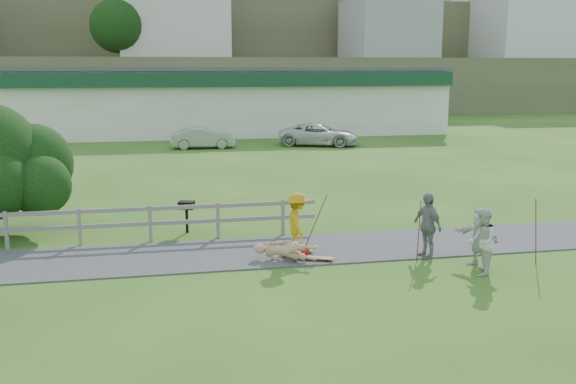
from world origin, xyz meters
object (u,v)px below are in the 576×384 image
object	(u,v)px
skater_rider	(297,227)
spectator_a	(482,242)
car_silver	(203,138)
skater_fallen	(285,251)
spectator_d	(480,238)
spectator_b	(427,225)
bbq	(187,217)
car_white	(319,135)

from	to	relation	value
skater_rider	spectator_a	world-z (taller)	spectator_a
car_silver	spectator_a	bearing A→B (deg)	-169.17
skater_fallen	spectator_d	xyz separation A→B (m)	(4.85, -1.38, 0.47)
skater_fallen	spectator_b	xyz separation A→B (m)	(3.85, -0.33, 0.58)
car_silver	skater_fallen	bearing A→B (deg)	-178.85
spectator_a	spectator_d	xyz separation A→B (m)	(0.26, 0.59, -0.07)
spectator_b	skater_rider	bearing A→B (deg)	-119.34
spectator_d	bbq	bearing A→B (deg)	-141.49
car_silver	bbq	bearing A→B (deg)	174.78
skater_rider	bbq	world-z (taller)	skater_rider
car_silver	bbq	xyz separation A→B (m)	(-1.95, -21.02, -0.16)
car_white	bbq	bearing A→B (deg)	176.40
spectator_b	spectator_d	size ratio (longest dim) A/B	1.15
spectator_b	spectator_d	distance (m)	1.45
spectator_a	spectator_b	bearing A→B (deg)	-127.45
spectator_b	car_silver	xyz separation A→B (m)	(-4.31, 24.97, -0.23)
skater_fallen	spectator_a	bearing A→B (deg)	-84.69
spectator_d	bbq	distance (m)	8.81
spectator_d	car_white	distance (m)	26.05
skater_fallen	car_silver	size ratio (longest dim) A/B	0.42
skater_fallen	bbq	distance (m)	4.35
bbq	skater_rider	bearing A→B (deg)	-29.58
skater_fallen	spectator_d	bearing A→B (deg)	-77.31
bbq	spectator_d	bearing A→B (deg)	-16.28
car_white	spectator_d	bearing A→B (deg)	-164.16
spectator_b	car_white	world-z (taller)	spectator_b
spectator_a	spectator_b	world-z (taller)	spectator_b
skater_rider	car_white	world-z (taller)	skater_rider
spectator_b	car_white	distance (m)	25.12
spectator_b	car_white	size ratio (longest dim) A/B	0.34
skater_rider	car_white	xyz separation A→B (m)	(6.69, 24.10, -0.11)
spectator_b	car_silver	bearing A→B (deg)	173.78
spectator_b	bbq	distance (m)	7.41
spectator_a	car_white	xyz separation A→B (m)	(2.53, 26.55, -0.13)
spectator_b	spectator_d	xyz separation A→B (m)	(0.99, -1.04, -0.12)
skater_rider	car_silver	xyz separation A→B (m)	(-0.89, 24.16, -0.17)
spectator_a	car_silver	size ratio (longest dim) A/B	0.42
car_white	bbq	xyz separation A→B (m)	(-9.53, -20.96, -0.22)
car_white	car_silver	bearing A→B (deg)	110.39
spectator_b	bbq	xyz separation A→B (m)	(-6.26, 3.95, -0.39)
spectator_d	bbq	xyz separation A→B (m)	(-7.26, 4.99, -0.28)
spectator_a	skater_fallen	bearing A→B (deg)	-84.87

